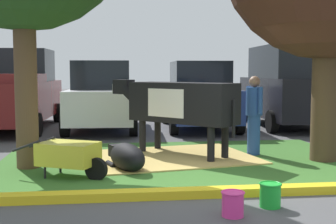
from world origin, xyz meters
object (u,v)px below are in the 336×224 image
Objects in this scene: hatchback_white at (102,97)px; wheelbarrow at (70,154)px; suv_dark_grey at (288,86)px; bucket_green at (270,195)px; person_handler at (254,113)px; bucket_pink at (233,203)px; pickup_truck_maroon at (15,92)px; sedan_blue at (199,96)px; cow_holstein at (178,103)px; calf_lying at (126,157)px.

wheelbarrow is at bearing -93.73° from hatchback_white.
wheelbarrow is at bearing -134.51° from suv_dark_grey.
suv_dark_grey reaches higher than hatchback_white.
bucket_green is at bearing -35.70° from wheelbarrow.
bucket_pink is at bearing -111.08° from person_handler.
person_handler is at bearing -118.83° from suv_dark_grey.
hatchback_white is at bearing 105.68° from bucket_green.
pickup_truck_maroon reaches higher than bucket_green.
hatchback_white is at bearing 179.56° from sedan_blue.
wheelbarrow is 0.35× the size of hatchback_white.
hatchback_white is (-1.61, 4.43, -0.10)m from cow_holstein.
cow_holstein is at bearing 49.14° from calf_lying.
wheelbarrow is 7.13m from pickup_truck_maroon.
suv_dark_grey reaches higher than pickup_truck_maroon.
sedan_blue is at bearing 67.27° from calf_lying.
wheelbarrow is 5.16× the size of bucket_pink.
suv_dark_grey reaches higher than bucket_pink.
suv_dark_grey is (4.11, 4.51, 0.18)m from cow_holstein.
pickup_truck_maroon is 1.23× the size of hatchback_white.
calf_lying is 0.24× the size of pickup_truck_maroon.
cow_holstein is 0.56× the size of sedan_blue.
person_handler is 5.39× the size of bucket_pink.
sedan_blue reaches higher than person_handler.
hatchback_white is at bearing 101.46° from bucket_pink.
person_handler reaches higher than calf_lying.
bucket_green is at bearing -60.51° from pickup_truck_maroon.
suv_dark_grey reaches higher than calf_lying.
calf_lying reaches higher than bucket_green.
hatchback_white is at bearing 86.27° from wheelbarrow.
hatchback_white reaches higher than bucket_pink.
calf_lying is 4.41× the size of bucket_pink.
person_handler is 3.67m from bucket_green.
calf_lying is at bearing -112.73° from sedan_blue.
sedan_blue is at bearing 61.72° from wheelbarrow.
pickup_truck_maroon is (-4.89, 8.65, 0.95)m from bucket_green.
sedan_blue is (0.63, 8.05, 0.82)m from bucket_green.
person_handler reaches higher than bucket_green.
wheelbarrow is 0.33× the size of suv_dark_grey.
bucket_pink is (2.10, -2.22, -0.23)m from wheelbarrow.
person_handler is 5.56m from hatchback_white.
pickup_truck_maroon is at bearing 167.53° from hatchback_white.
suv_dark_grey is at bearing 61.17° from person_handler.
calf_lying is 0.30× the size of hatchback_white.
calf_lying is (-1.09, -1.26, -0.85)m from cow_holstein.
calf_lying is 5.76m from hatchback_white.
person_handler reaches higher than cow_holstein.
person_handler is 5.33m from suv_dark_grey.
suv_dark_grey is (8.35, -0.51, 0.16)m from pickup_truck_maroon.
sedan_blue is at bearing -0.44° from hatchback_white.
calf_lying is 1.04m from wheelbarrow.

